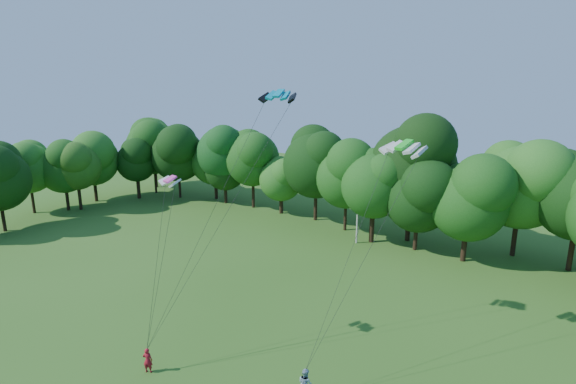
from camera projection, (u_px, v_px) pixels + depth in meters
The scene contains 9 objects.
utility_pole at pixel (358, 209), 51.04m from camera, with size 1.58×0.24×7.90m.
kite_flyer_left at pixel (148, 360), 28.84m from camera, with size 0.63×0.41×1.72m, color #A41523.
kite_flyer_right at pixel (305, 383), 26.54m from camera, with size 0.92×0.72×1.89m, color #8FABC6.
kite_teal at pixel (279, 93), 30.17m from camera, with size 2.63×1.62×0.59m.
kite_green at pixel (404, 145), 28.94m from camera, with size 3.18×1.99×0.63m.
kite_pink at pixel (170, 179), 29.17m from camera, with size 1.70×0.95×0.39m.
tree_back_west at pixel (224, 151), 66.90m from camera, with size 8.86×8.86×12.89m.
tree_back_center at pixel (413, 158), 50.49m from camera, with size 10.81×10.81×15.72m.
tree_flank_west at pixel (76, 163), 63.81m from camera, with size 7.59×7.59×11.04m.
Camera 1 is at (19.35, -11.94, 18.37)m, focal length 28.00 mm.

